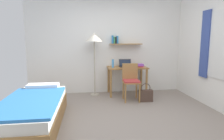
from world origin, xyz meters
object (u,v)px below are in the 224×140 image
object	(u,v)px
desk	(127,72)
bed	(34,111)
water_bottle	(113,63)
book_stack	(140,65)
laptop	(125,65)
standing_lamp	(94,40)
handbag	(145,95)
desk_chair	(131,80)

from	to	relation	value
desk	bed	bearing A→B (deg)	-140.02
water_bottle	book_stack	size ratio (longest dim) A/B	0.90
bed	laptop	world-z (taller)	laptop
standing_lamp	water_bottle	bearing A→B (deg)	-12.04
handbag	laptop	bearing A→B (deg)	115.07
bed	desk	distance (m)	2.60
bed	desk	size ratio (longest dim) A/B	1.93
water_bottle	laptop	bearing A→B (deg)	18.87
laptop	desk_chair	bearing A→B (deg)	-87.70
bed	book_stack	xyz separation A→B (m)	(2.31, 1.61, 0.54)
water_bottle	handbag	size ratio (longest dim) A/B	0.48
laptop	book_stack	distance (m)	0.39
desk_chair	desk	bearing A→B (deg)	88.34
standing_lamp	desk_chair	bearing A→B (deg)	-33.00
desk	laptop	world-z (taller)	laptop
book_stack	handbag	size ratio (longest dim) A/B	0.54
desk	book_stack	world-z (taller)	book_stack
desk	book_stack	distance (m)	0.39
book_stack	handbag	bearing A→B (deg)	-93.30
water_bottle	book_stack	xyz separation A→B (m)	(0.73, 0.02, -0.07)
water_bottle	handbag	world-z (taller)	water_bottle
water_bottle	desk_chair	bearing A→B (deg)	-50.11
desk	book_stack	size ratio (longest dim) A/B	4.37
laptop	handbag	world-z (taller)	laptop
desk	handbag	size ratio (longest dim) A/B	2.34
desk_chair	laptop	xyz separation A→B (m)	(-0.02, 0.57, 0.30)
book_stack	handbag	world-z (taller)	book_stack
desk_chair	book_stack	world-z (taller)	desk_chair
water_bottle	book_stack	world-z (taller)	water_bottle
bed	water_bottle	distance (m)	2.32
bed	desk_chair	size ratio (longest dim) A/B	2.26
desk_chair	book_stack	bearing A→B (deg)	52.88
bed	handbag	distance (m)	2.48
desk_chair	book_stack	distance (m)	0.66
bed	desk_chair	world-z (taller)	desk_chair
desk	handbag	distance (m)	0.88
laptop	water_bottle	world-z (taller)	water_bottle
bed	desk_chair	distance (m)	2.28
standing_lamp	book_stack	bearing A→B (deg)	-3.60
water_bottle	bed	bearing A→B (deg)	-135.02
standing_lamp	laptop	bearing A→B (deg)	1.40
standing_lamp	water_bottle	distance (m)	0.77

